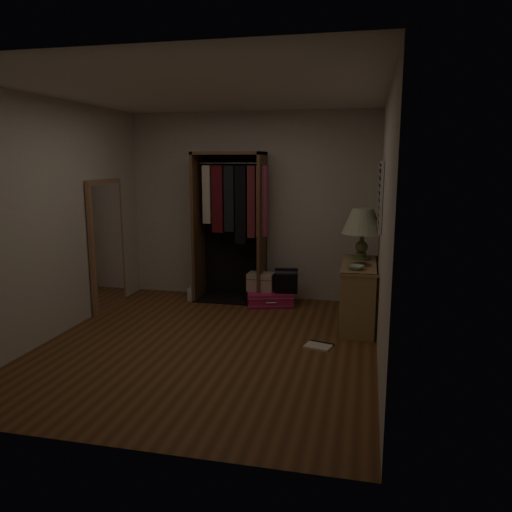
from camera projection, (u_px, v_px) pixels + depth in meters
name	position (u px, v px, depth m)	size (l,w,h in m)	color
ground	(209.00, 345.00, 5.33)	(4.00, 4.00, 0.00)	brown
room_walls	(215.00, 204.00, 5.07)	(3.52, 4.02, 2.60)	beige
console_bookshelf	(359.00, 292.00, 5.91)	(0.42, 1.12, 0.75)	#A27D4E
open_wardrobe	(233.00, 214.00, 6.84)	(1.01, 0.50, 2.05)	brown
floor_mirror	(107.00, 245.00, 6.50)	(0.06, 0.80, 1.70)	#9F6E4D
pink_suitcase	(270.00, 298.00, 6.77)	(0.72, 0.60, 0.19)	#C1175C
train_case	(261.00, 282.00, 6.80)	(0.37, 0.26, 0.26)	tan
black_bag	(286.00, 280.00, 6.70)	(0.33, 0.23, 0.33)	black
table_lamp	(362.00, 222.00, 6.00)	(0.62, 0.62, 0.62)	#505B2C
brass_tray	(360.00, 265.00, 5.73)	(0.32, 0.32, 0.01)	olive
ceramic_bowl	(355.00, 267.00, 5.51)	(0.19, 0.19, 0.05)	#97B597
white_jug	(191.00, 294.00, 7.00)	(0.12, 0.12, 0.20)	silver
floor_book	(319.00, 345.00, 5.27)	(0.32, 0.28, 0.03)	#EBE1C6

